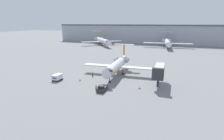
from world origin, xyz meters
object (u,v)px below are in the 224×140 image
pushback_tug (102,88)px  traffic_cone_left (80,80)px  airplane_parked_far_right (102,41)px  airplane_parked_far_left (168,42)px  airplane_main (117,65)px  traffic_cone_right (140,88)px  worker_near_tug (96,87)px  worker_by_wing (93,74)px  jet_bridge (159,71)px  luggage_cart (57,77)px

pushback_tug → traffic_cone_left: size_ratio=5.67×
traffic_cone_left → airplane_parked_far_right: airplane_parked_far_right is taller
airplane_parked_far_left → airplane_main: bearing=-100.2°
traffic_cone_left → traffic_cone_right: size_ratio=1.10×
worker_near_tug → airplane_parked_far_right: airplane_parked_far_right is taller
worker_by_wing → jet_bridge: (22.47, -1.15, 3.47)m
pushback_tug → jet_bridge: 17.78m
pushback_tug → airplane_parked_far_right: airplane_parked_far_right is taller
worker_near_tug → airplane_parked_far_left: size_ratio=0.05×
traffic_cone_left → luggage_cart: bearing=-164.2°
airplane_parked_far_right → jet_bridge: size_ratio=3.30×
worker_near_tug → jet_bridge: bearing=32.5°
traffic_cone_left → worker_near_tug: bearing=-33.7°
worker_near_tug → jet_bridge: jet_bridge is taller
pushback_tug → jet_bridge: size_ratio=0.41×
traffic_cone_left → airplane_parked_far_right: (-27.95, 85.74, 3.51)m
pushback_tug → luggage_cart: size_ratio=1.27×
airplane_parked_far_left → worker_by_wing: bearing=-104.5°
airplane_main → worker_near_tug: 16.57m
airplane_main → traffic_cone_right: bearing=-47.8°
pushback_tug → worker_near_tug: pushback_tug is taller
traffic_cone_left → airplane_parked_far_right: 90.25m
luggage_cart → jet_bridge: size_ratio=0.32×
luggage_cart → worker_by_wing: bearing=41.4°
worker_near_tug → worker_by_wing: 13.04m
pushback_tug → jet_bridge: jet_bridge is taller
worker_by_wing → worker_near_tug: bearing=-60.2°
pushback_tug → luggage_cart: bearing=168.7°
pushback_tug → airplane_parked_far_right: (-38.04, 91.20, 3.16)m
worker_near_tug → airplane_parked_far_left: 95.23m
luggage_cart → airplane_parked_far_right: 90.24m
pushback_tug → traffic_cone_right: pushback_tug is taller
worker_near_tug → traffic_cone_left: size_ratio=2.38×
airplane_main → pushback_tug: (0.92, -16.29, -2.94)m
luggage_cart → jet_bridge: 32.23m
pushback_tug → airplane_parked_far_left: size_ratio=0.12×
airplane_main → airplane_parked_far_right: airplane_parked_far_right is taller
worker_near_tug → traffic_cone_left: worker_near_tug is taller
traffic_cone_right → airplane_parked_far_left: 89.29m
luggage_cart → traffic_cone_left: luggage_cart is taller
pushback_tug → airplane_parked_far_right: size_ratio=0.12×
traffic_cone_left → airplane_parked_far_right: bearing=108.1°
jet_bridge → airplane_main: bearing=157.7°
airplane_main → traffic_cone_left: bearing=-130.3°
airplane_parked_far_left → airplane_parked_far_right: bearing=-176.9°
airplane_parked_far_left → jet_bridge: bearing=-89.3°
worker_near_tug → jet_bridge: 19.26m
traffic_cone_right → airplane_parked_far_left: bearing=87.7°
luggage_cart → worker_near_tug: luggage_cart is taller
pushback_tug → worker_by_wing: bearing=126.5°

